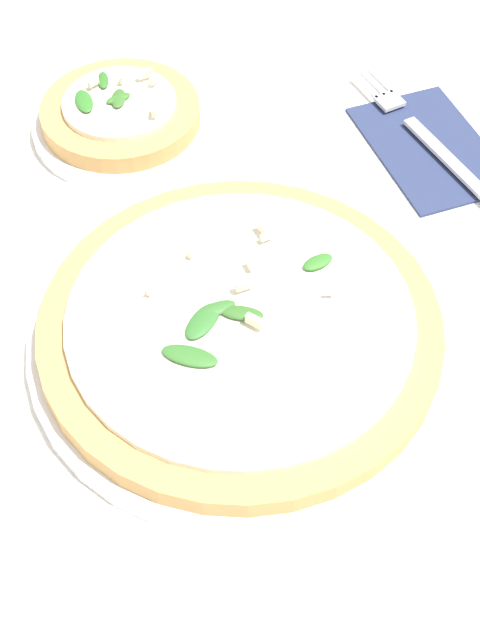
% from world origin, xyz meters
% --- Properties ---
extents(ground_plane, '(6.00, 6.00, 0.00)m').
position_xyz_m(ground_plane, '(0.00, 0.00, 0.00)').
color(ground_plane, silver).
extents(pizza_arugula_main, '(0.33, 0.33, 0.05)m').
position_xyz_m(pizza_arugula_main, '(-0.04, 0.03, 0.02)').
color(pizza_arugula_main, white).
rests_on(pizza_arugula_main, ground_plane).
extents(pizza_personal_side, '(0.17, 0.17, 0.05)m').
position_xyz_m(pizza_personal_side, '(0.24, 0.02, 0.02)').
color(pizza_personal_side, white).
rests_on(pizza_personal_side, ground_plane).
extents(napkin, '(0.17, 0.11, 0.01)m').
position_xyz_m(napkin, '(0.10, -0.23, 0.00)').
color(napkin, navy).
rests_on(napkin, ground_plane).
extents(fork, '(0.23, 0.03, 0.00)m').
position_xyz_m(fork, '(0.11, -0.23, 0.01)').
color(fork, silver).
rests_on(fork, ground_plane).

